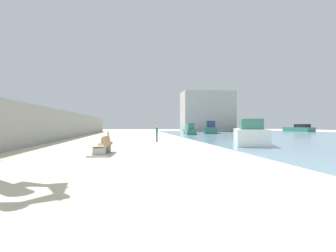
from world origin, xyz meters
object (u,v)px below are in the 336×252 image
at_px(bench_near, 103,150).
at_px(boat_far_left, 299,129).
at_px(boat_distant, 243,129).
at_px(person_walking, 157,132).
at_px(boat_nearest, 190,130).
at_px(bench_far, 106,141).
at_px(boat_outer, 249,134).
at_px(boat_mid_bay, 211,129).

height_order(bench_near, boat_far_left, boat_far_left).
bearing_deg(boat_distant, person_walking, -127.56).
relative_size(boat_distant, boat_nearest, 0.97).
xyz_separation_m(bench_near, boat_nearest, (10.51, 25.33, 0.46)).
bearing_deg(boat_nearest, bench_far, -122.74).
relative_size(boat_far_left, boat_outer, 1.00).
relative_size(bench_near, boat_outer, 0.29).
relative_size(person_walking, boat_distant, 0.32).
bearing_deg(boat_outer, bench_far, 167.43).
xyz_separation_m(boat_far_left, boat_outer, (-28.82, -33.42, 0.10)).
bearing_deg(boat_outer, person_walking, 149.08).
distance_m(boat_outer, boat_nearest, 19.94).
distance_m(bench_far, boat_outer, 11.61).
bearing_deg(boat_far_left, boat_nearest, -155.03).
relative_size(bench_far, boat_outer, 0.28).
bearing_deg(boat_distant, boat_nearest, -140.14).
bearing_deg(boat_mid_bay, bench_far, -126.85).
distance_m(person_walking, boat_far_left, 46.20).
bearing_deg(bench_far, boat_outer, -12.57).
height_order(person_walking, boat_outer, boat_outer).
bearing_deg(boat_mid_bay, person_walking, -120.49).
bearing_deg(bench_near, boat_outer, 26.87).
relative_size(person_walking, boat_nearest, 0.31).
bearing_deg(boat_far_left, boat_distant, -175.86).
height_order(bench_far, person_walking, person_walking).
relative_size(boat_outer, boat_mid_bay, 1.23).
height_order(boat_outer, boat_mid_bay, boat_mid_bay).
height_order(person_walking, boat_nearest, boat_nearest).
xyz_separation_m(boat_outer, boat_nearest, (-0.12, 19.94, -0.10)).
height_order(bench_far, boat_nearest, boat_nearest).
height_order(bench_far, boat_mid_bay, boat_mid_bay).
distance_m(boat_mid_bay, boat_nearest, 6.34).
relative_size(bench_far, boat_far_left, 0.28).
xyz_separation_m(bench_near, boat_mid_bay, (15.39, 29.36, 0.62)).
distance_m(bench_far, boat_far_left, 50.66).
bearing_deg(bench_near, bench_far, 94.99).
distance_m(bench_near, boat_mid_bay, 33.16).
distance_m(person_walking, boat_outer, 8.07).
height_order(bench_near, boat_mid_bay, boat_mid_bay).
distance_m(bench_near, boat_far_left, 55.34).
bearing_deg(boat_far_left, bench_near, -135.47).
xyz_separation_m(bench_far, boat_distant, (26.13, 29.88, 0.46)).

